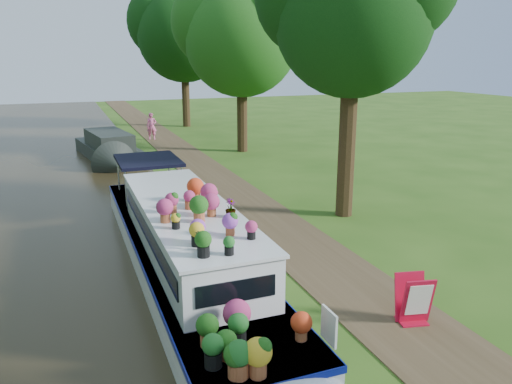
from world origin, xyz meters
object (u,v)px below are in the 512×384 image
Objects in this scene: plant_boat at (188,248)px; second_boat at (109,148)px; sandwich_board at (414,302)px; pedestrian_pink at (152,126)px.

second_boat is at bearing 91.22° from plant_boat.
plant_boat is 13.79× the size of sandwich_board.
pedestrian_pink reaches higher than sandwich_board.
sandwich_board is at bearing -86.97° from second_boat.
pedestrian_pink is at bearing 82.48° from plant_boat.
plant_boat reaches higher than pedestrian_pink.
second_boat is 7.73× the size of sandwich_board.
plant_boat reaches higher than second_boat.
second_boat reaches higher than sandwich_board.
second_boat is (-0.33, 15.44, -0.28)m from plant_boat.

